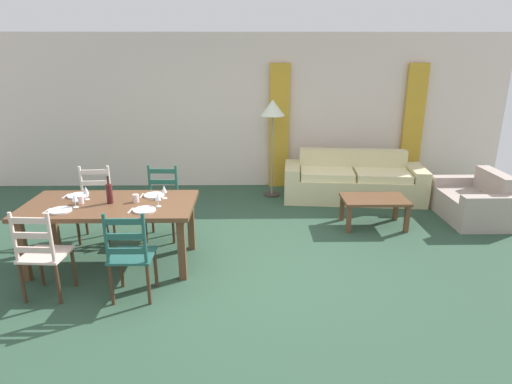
{
  "coord_description": "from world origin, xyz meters",
  "views": [
    {
      "loc": [
        0.22,
        -4.48,
        2.37
      ],
      "look_at": [
        0.29,
        0.49,
        0.75
      ],
      "focal_mm": 30.14,
      "sensor_mm": 36.0,
      "label": 1
    }
  ],
  "objects_px": {
    "wine_glass_near_right": "(158,197)",
    "coffee_table": "(374,202)",
    "dining_chair_far_left": "(95,204)",
    "couch": "(353,182)",
    "wine_glass_near_left": "(75,198)",
    "wine_glass_far_left": "(86,191)",
    "armchair_upholstered": "(476,203)",
    "dining_chair_near_left": "(42,254)",
    "coffee_cup_primary": "(136,198)",
    "dining_chair_far_right": "(162,203)",
    "coffee_cup_secondary": "(81,200)",
    "dining_chair_near_right": "(131,255)",
    "dining_table": "(110,210)",
    "standing_lamp": "(273,114)",
    "wine_glass_far_right": "(164,189)",
    "wine_bottle": "(109,193)"
  },
  "relations": [
    {
      "from": "wine_glass_near_left",
      "to": "wine_glass_far_right",
      "type": "height_order",
      "value": "same"
    },
    {
      "from": "coffee_table",
      "to": "dining_chair_far_right",
      "type": "bearing_deg",
      "value": -173.8
    },
    {
      "from": "coffee_table",
      "to": "coffee_cup_secondary",
      "type": "bearing_deg",
      "value": -163.26
    },
    {
      "from": "dining_chair_near_left",
      "to": "coffee_cup_primary",
      "type": "height_order",
      "value": "dining_chair_near_left"
    },
    {
      "from": "wine_glass_near_right",
      "to": "coffee_cup_secondary",
      "type": "relative_size",
      "value": 1.79
    },
    {
      "from": "coffee_table",
      "to": "couch",
      "type": "bearing_deg",
      "value": 90.96
    },
    {
      "from": "wine_bottle",
      "to": "coffee_cup_secondary",
      "type": "distance_m",
      "value": 0.34
    },
    {
      "from": "dining_chair_near_right",
      "to": "coffee_cup_primary",
      "type": "xyz_separation_m",
      "value": [
        -0.12,
        0.8,
        0.32
      ]
    },
    {
      "from": "dining_table",
      "to": "dining_chair_far_left",
      "type": "bearing_deg",
      "value": 121.06
    },
    {
      "from": "wine_glass_near_left",
      "to": "wine_glass_near_right",
      "type": "relative_size",
      "value": 1.0
    },
    {
      "from": "wine_glass_near_right",
      "to": "coffee_table",
      "type": "relative_size",
      "value": 0.18
    },
    {
      "from": "wine_glass_near_left",
      "to": "armchair_upholstered",
      "type": "xyz_separation_m",
      "value": [
        5.26,
        1.48,
        -0.61
      ]
    },
    {
      "from": "dining_chair_near_right",
      "to": "coffee_cup_secondary",
      "type": "relative_size",
      "value": 10.67
    },
    {
      "from": "dining_table",
      "to": "couch",
      "type": "xyz_separation_m",
      "value": [
        3.32,
        2.31,
        -0.37
      ]
    },
    {
      "from": "coffee_cup_primary",
      "to": "coffee_table",
      "type": "xyz_separation_m",
      "value": [
        3.05,
        1.06,
        -0.44
      ]
    },
    {
      "from": "dining_chair_far_left",
      "to": "wine_glass_far_right",
      "type": "distance_m",
      "value": 1.25
    },
    {
      "from": "wine_glass_near_right",
      "to": "dining_chair_far_left",
      "type": "bearing_deg",
      "value": 139.86
    },
    {
      "from": "dining_chair_near_right",
      "to": "coffee_cup_secondary",
      "type": "xyz_separation_m",
      "value": [
        -0.73,
        0.76,
        0.32
      ]
    },
    {
      "from": "wine_glass_near_left",
      "to": "wine_glass_near_right",
      "type": "height_order",
      "value": "same"
    },
    {
      "from": "dining_chair_near_left",
      "to": "wine_bottle",
      "type": "height_order",
      "value": "wine_bottle"
    },
    {
      "from": "dining_chair_far_left",
      "to": "coffee_cup_secondary",
      "type": "distance_m",
      "value": 0.82
    },
    {
      "from": "dining_table",
      "to": "wine_glass_far_right",
      "type": "xyz_separation_m",
      "value": [
        0.59,
        0.15,
        0.2
      ]
    },
    {
      "from": "dining_chair_far_left",
      "to": "couch",
      "type": "height_order",
      "value": "dining_chair_far_left"
    },
    {
      "from": "dining_chair_far_right",
      "to": "wine_glass_near_left",
      "type": "distance_m",
      "value": 1.24
    },
    {
      "from": "wine_glass_near_left",
      "to": "standing_lamp",
      "type": "relative_size",
      "value": 0.1
    },
    {
      "from": "armchair_upholstered",
      "to": "dining_chair_far_left",
      "type": "bearing_deg",
      "value": -173.62
    },
    {
      "from": "dining_chair_near_right",
      "to": "coffee_cup_secondary",
      "type": "height_order",
      "value": "dining_chair_near_right"
    },
    {
      "from": "dining_chair_near_right",
      "to": "wine_glass_near_left",
      "type": "height_order",
      "value": "dining_chair_near_right"
    },
    {
      "from": "wine_glass_far_left",
      "to": "coffee_table",
      "type": "xyz_separation_m",
      "value": [
        3.64,
        0.97,
        -0.51
      ]
    },
    {
      "from": "wine_glass_far_left",
      "to": "armchair_upholstered",
      "type": "relative_size",
      "value": 0.14
    },
    {
      "from": "dining_chair_far_right",
      "to": "coffee_table",
      "type": "xyz_separation_m",
      "value": [
        2.92,
        0.32,
        -0.12
      ]
    },
    {
      "from": "couch",
      "to": "coffee_table",
      "type": "height_order",
      "value": "couch"
    },
    {
      "from": "wine_glass_near_left",
      "to": "wine_glass_far_left",
      "type": "height_order",
      "value": "same"
    },
    {
      "from": "dining_table",
      "to": "wine_glass_far_left",
      "type": "xyz_separation_m",
      "value": [
        -0.3,
        0.12,
        0.2
      ]
    },
    {
      "from": "dining_chair_near_right",
      "to": "armchair_upholstered",
      "type": "bearing_deg",
      "value": 25.01
    },
    {
      "from": "dining_chair_near_right",
      "to": "wine_glass_near_left",
      "type": "relative_size",
      "value": 5.96
    },
    {
      "from": "dining_chair_near_left",
      "to": "coffee_table",
      "type": "height_order",
      "value": "dining_chair_near_left"
    },
    {
      "from": "wine_glass_near_right",
      "to": "couch",
      "type": "bearing_deg",
      "value": 41.49
    },
    {
      "from": "dining_chair_far_right",
      "to": "coffee_cup_secondary",
      "type": "bearing_deg",
      "value": -133.49
    },
    {
      "from": "armchair_upholstered",
      "to": "couch",
      "type": "bearing_deg",
      "value": 149.09
    },
    {
      "from": "coffee_cup_primary",
      "to": "standing_lamp",
      "type": "bearing_deg",
      "value": 55.66
    },
    {
      "from": "wine_bottle",
      "to": "dining_chair_far_left",
      "type": "bearing_deg",
      "value": 121.69
    },
    {
      "from": "wine_glass_far_right",
      "to": "dining_chair_far_right",
      "type": "bearing_deg",
      "value": 104.93
    },
    {
      "from": "dining_table",
      "to": "dining_chair_near_right",
      "type": "height_order",
      "value": "dining_chair_near_right"
    },
    {
      "from": "dining_chair_near_left",
      "to": "dining_chair_far_right",
      "type": "distance_m",
      "value": 1.75
    },
    {
      "from": "dining_table",
      "to": "wine_glass_far_left",
      "type": "relative_size",
      "value": 11.8
    },
    {
      "from": "coffee_cup_primary",
      "to": "wine_glass_near_left",
      "type": "bearing_deg",
      "value": -163.95
    },
    {
      "from": "dining_chair_near_right",
      "to": "wine_glass_near_right",
      "type": "relative_size",
      "value": 5.96
    },
    {
      "from": "couch",
      "to": "dining_chair_far_left",
      "type": "bearing_deg",
      "value": -157.44
    },
    {
      "from": "coffee_table",
      "to": "armchair_upholstered",
      "type": "bearing_deg",
      "value": 8.94
    }
  ]
}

